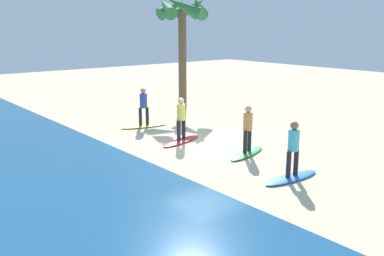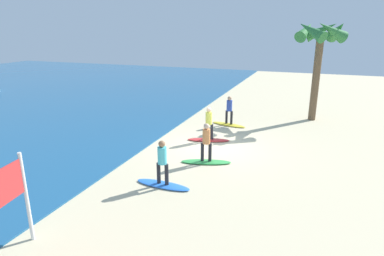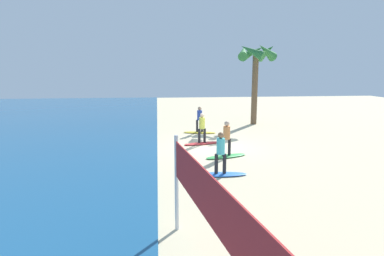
# 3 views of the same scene
# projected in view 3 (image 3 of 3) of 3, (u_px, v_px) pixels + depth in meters

# --- Properties ---
(ground_plane) EXTENTS (60.00, 60.00, 0.00)m
(ground_plane) POSITION_uv_depth(u_px,v_px,m) (214.00, 147.00, 16.88)
(ground_plane) COLOR beige
(surfboard_blue) EXTENTS (0.65, 2.12, 0.09)m
(surfboard_blue) POSITION_uv_depth(u_px,v_px,m) (220.00, 174.00, 12.42)
(surfboard_blue) COLOR blue
(surfboard_blue) RESTS_ON ground
(surfer_blue) EXTENTS (0.32, 0.46, 1.64)m
(surfer_blue) POSITION_uv_depth(u_px,v_px,m) (221.00, 150.00, 12.24)
(surfer_blue) COLOR #232328
(surfer_blue) RESTS_ON surfboard_blue
(surfboard_green) EXTENTS (1.14, 2.17, 0.09)m
(surfboard_green) POSITION_uv_depth(u_px,v_px,m) (226.00, 156.00, 15.01)
(surfboard_green) COLOR green
(surfboard_green) RESTS_ON ground
(surfer_green) EXTENTS (0.32, 0.45, 1.64)m
(surfer_green) POSITION_uv_depth(u_px,v_px,m) (227.00, 136.00, 14.83)
(surfer_green) COLOR #232328
(surfer_green) RESTS_ON surfboard_green
(surfboard_red) EXTENTS (1.09, 2.17, 0.09)m
(surfboard_red) POSITION_uv_depth(u_px,v_px,m) (202.00, 143.00, 17.60)
(surfboard_red) COLOR red
(surfboard_red) RESTS_ON ground
(surfer_red) EXTENTS (0.32, 0.45, 1.64)m
(surfer_red) POSITION_uv_depth(u_px,v_px,m) (202.00, 126.00, 17.42)
(surfer_red) COLOR #232328
(surfer_red) RESTS_ON surfboard_red
(surfboard_yellow) EXTENTS (1.01, 2.17, 0.09)m
(surfboard_yellow) POSITION_uv_depth(u_px,v_px,m) (200.00, 132.00, 20.61)
(surfboard_yellow) COLOR yellow
(surfboard_yellow) RESTS_ON ground
(surfer_yellow) EXTENTS (0.32, 0.45, 1.64)m
(surfer_yellow) POSITION_uv_depth(u_px,v_px,m) (200.00, 117.00, 20.43)
(surfer_yellow) COLOR #232328
(surfer_yellow) RESTS_ON surfboard_yellow
(palm_tree) EXTENTS (2.88, 3.03, 6.03)m
(palm_tree) POSITION_uv_depth(u_px,v_px,m) (256.00, 59.00, 23.18)
(palm_tree) COLOR brown
(palm_tree) RESTS_ON ground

